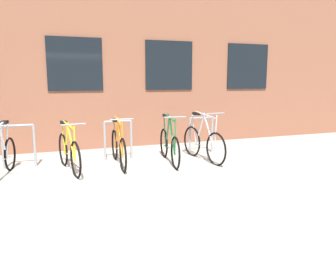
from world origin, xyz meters
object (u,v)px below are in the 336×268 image
at_px(bicycle_orange, 118,147).
at_px(bicycle_silver, 203,142).
at_px(bicycle_yellow, 69,152).
at_px(bicycle_white, 2,157).
at_px(bicycle_green, 169,145).

bearing_deg(bicycle_orange, bicycle_silver, -6.35).
height_order(bicycle_yellow, bicycle_white, bicycle_white).
distance_m(bicycle_yellow, bicycle_green, 2.04).
bearing_deg(bicycle_green, bicycle_orange, 171.73).
bearing_deg(bicycle_silver, bicycle_orange, 173.65).
distance_m(bicycle_orange, bicycle_silver, 1.84).
bearing_deg(bicycle_orange, bicycle_yellow, -173.10).
relative_size(bicycle_green, bicycle_white, 1.05).
height_order(bicycle_orange, bicycle_white, bicycle_orange).
xyz_separation_m(bicycle_yellow, bicycle_silver, (2.82, -0.08, 0.02)).
bearing_deg(bicycle_white, bicycle_orange, 4.12).
bearing_deg(bicycle_yellow, bicycle_green, -0.96).
distance_m(bicycle_yellow, bicycle_orange, 0.99).
xyz_separation_m(bicycle_silver, bicycle_white, (-3.98, 0.05, -0.02)).
relative_size(bicycle_yellow, bicycle_orange, 0.94).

